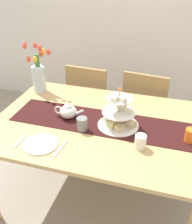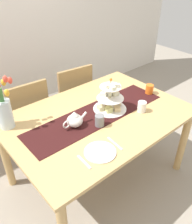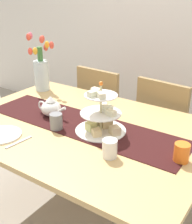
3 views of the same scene
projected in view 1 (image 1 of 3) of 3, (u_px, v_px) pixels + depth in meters
name	position (u px, v px, depth m)	size (l,w,h in m)	color
ground_plane	(99.00, 194.00, 2.37)	(8.00, 8.00, 0.00)	gray
room_wall_rear	(139.00, 9.00, 3.06)	(6.00, 0.08, 2.60)	silver
dining_table	(99.00, 133.00, 2.03)	(1.58, 1.10, 0.76)	tan
chair_left	(90.00, 100.00, 2.83)	(0.45, 0.45, 0.91)	olive
chair_right	(145.00, 108.00, 2.69)	(0.46, 0.46, 0.91)	olive
table_runner	(100.00, 122.00, 1.99)	(1.33, 0.35, 0.00)	black
tiered_cake_stand	(119.00, 115.00, 1.90)	(0.30, 0.30, 0.30)	beige
teapot	(68.00, 111.00, 2.01)	(0.24, 0.13, 0.14)	white
tulip_vase	(39.00, 74.00, 2.35)	(0.25, 0.20, 0.45)	silver
dinner_plate_left	(41.00, 144.00, 1.75)	(0.23, 0.23, 0.01)	white
fork_left	(21.00, 141.00, 1.79)	(0.02, 0.15, 0.01)	silver
knife_left	(61.00, 148.00, 1.72)	(0.01, 0.17, 0.01)	silver
mug_grey	(82.00, 124.00, 1.87)	(0.08, 0.08, 0.10)	slate
mug_white_text	(140.00, 142.00, 1.70)	(0.08, 0.08, 0.10)	white
mug_orange	(191.00, 135.00, 1.76)	(0.08, 0.08, 0.10)	orange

